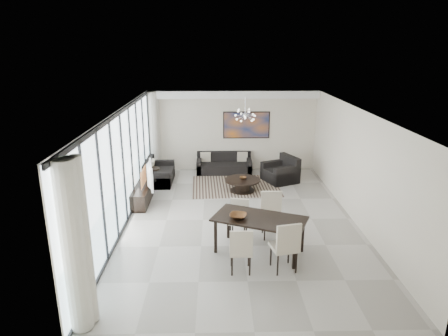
{
  "coord_description": "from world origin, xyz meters",
  "views": [
    {
      "loc": [
        -0.61,
        -9.66,
        4.44
      ],
      "look_at": [
        -0.39,
        0.58,
        1.25
      ],
      "focal_mm": 32.0,
      "sensor_mm": 36.0,
      "label": 1
    }
  ],
  "objects_px": {
    "coffee_table": "(242,184)",
    "tv_console": "(142,195)",
    "television": "(147,175)",
    "dining_table": "(259,221)",
    "sofa_main": "(224,166)"
  },
  "relations": [
    {
      "from": "coffee_table",
      "to": "tv_console",
      "type": "distance_m",
      "value": 3.12
    },
    {
      "from": "coffee_table",
      "to": "tv_console",
      "type": "height_order",
      "value": "tv_console"
    },
    {
      "from": "coffee_table",
      "to": "sofa_main",
      "type": "distance_m",
      "value": 1.99
    },
    {
      "from": "coffee_table",
      "to": "dining_table",
      "type": "bearing_deg",
      "value": -88.28
    },
    {
      "from": "tv_console",
      "to": "television",
      "type": "distance_m",
      "value": 0.61
    },
    {
      "from": "dining_table",
      "to": "sofa_main",
      "type": "bearing_deg",
      "value": 96.41
    },
    {
      "from": "tv_console",
      "to": "television",
      "type": "height_order",
      "value": "television"
    },
    {
      "from": "coffee_table",
      "to": "tv_console",
      "type": "xyz_separation_m",
      "value": [
        -2.98,
        -0.91,
        0.02
      ]
    },
    {
      "from": "television",
      "to": "dining_table",
      "type": "bearing_deg",
      "value": -146.23
    },
    {
      "from": "coffee_table",
      "to": "tv_console",
      "type": "relative_size",
      "value": 0.71
    },
    {
      "from": "coffee_table",
      "to": "television",
      "type": "xyz_separation_m",
      "value": [
        -2.82,
        -0.85,
        0.61
      ]
    },
    {
      "from": "tv_console",
      "to": "television",
      "type": "relative_size",
      "value": 1.29
    },
    {
      "from": "coffee_table",
      "to": "dining_table",
      "type": "distance_m",
      "value": 3.9
    },
    {
      "from": "tv_console",
      "to": "dining_table",
      "type": "relative_size",
      "value": 0.7
    },
    {
      "from": "sofa_main",
      "to": "dining_table",
      "type": "height_order",
      "value": "dining_table"
    }
  ]
}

